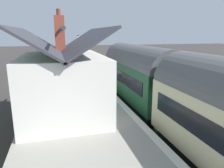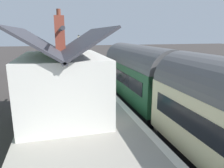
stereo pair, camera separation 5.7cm
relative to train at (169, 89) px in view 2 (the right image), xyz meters
name	(u,v)px [view 2 (the right image)]	position (x,y,z in m)	size (l,w,h in m)	color
ground_plane	(120,99)	(5.75, 0.90, -2.22)	(160.00, 160.00, 0.00)	#383330
platform	(72,96)	(5.75, 4.74, -1.72)	(32.00, 5.69, 1.00)	gray
platform_edge_coping	(106,87)	(5.75, 2.08, -1.21)	(32.00, 0.36, 0.02)	beige
rail_near	(139,96)	(5.75, -0.72, -2.15)	(52.00, 0.08, 0.14)	gray
rail_far	(123,98)	(5.75, 0.72, -2.15)	(52.00, 0.08, 0.14)	gray
train	(169,89)	(0.00, 0.00, 0.00)	(17.86, 2.73, 4.32)	black
station_building	(63,82)	(1.29, 5.43, 0.43)	(6.52, 4.26, 5.47)	white
bench_near_building	(76,73)	(10.23, 3.99, -0.74)	(1.40, 0.44, 0.88)	brown
bench_by_lamp	(71,67)	(13.58, 4.24, -0.74)	(1.40, 0.44, 0.88)	brown
planter_bench_right	(62,65)	(15.67, 5.08, -0.78)	(0.51, 0.51, 0.87)	#9E5138
planter_edge_far	(59,68)	(13.91, 5.48, -0.82)	(0.55, 0.55, 0.74)	teal
planter_edge_near	(96,79)	(7.83, 2.47, -0.91)	(0.98, 0.32, 0.65)	gray
planter_by_door	(87,72)	(11.58, 2.77, -0.94)	(0.93, 0.32, 0.58)	#9E5138
planter_corner_building	(60,75)	(9.40, 5.50, -0.77)	(0.54, 0.54, 0.85)	#9E5138
lamp_post_platform	(79,46)	(14.99, 3.08, 1.54)	(0.32, 0.50, 4.00)	black
station_sign_board	(97,71)	(6.50, 2.67, -0.03)	(0.96, 0.06, 1.57)	black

